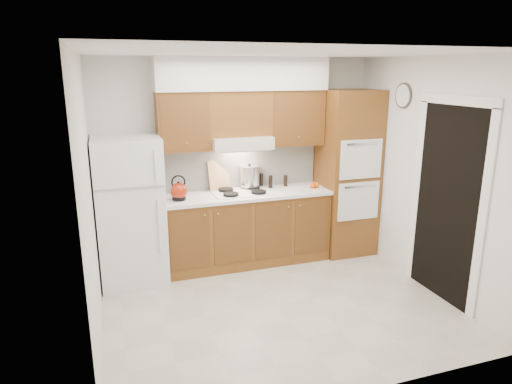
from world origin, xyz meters
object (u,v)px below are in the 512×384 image
at_px(stock_pot, 250,176).
at_px(oven_cabinet, 347,173).
at_px(kettle, 179,191).
at_px(fridge, 130,211).

bearing_deg(stock_pot, oven_cabinet, -9.65).
bearing_deg(kettle, oven_cabinet, 17.17).
bearing_deg(oven_cabinet, fridge, -179.30).
xyz_separation_m(fridge, stock_pot, (1.54, 0.26, 0.24)).
xyz_separation_m(oven_cabinet, kettle, (-2.28, -0.05, -0.05)).
distance_m(kettle, stock_pot, 1.01).
relative_size(fridge, oven_cabinet, 0.78).
relative_size(fridge, stock_pot, 6.54).
xyz_separation_m(oven_cabinet, stock_pot, (-1.31, 0.22, 0.00)).
bearing_deg(kettle, fridge, -165.22).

